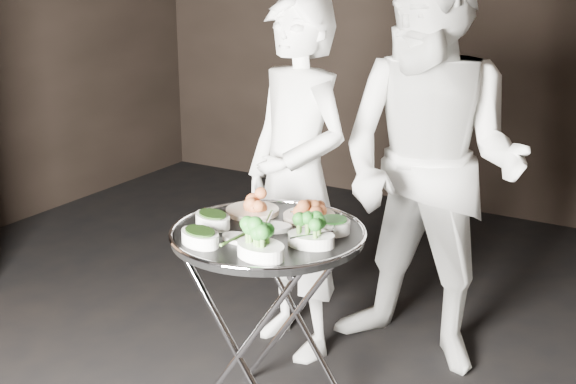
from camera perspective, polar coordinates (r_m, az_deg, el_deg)
The scene contains 15 objects.
wall_back at distance 5.68m, azimuth 17.21°, elevation 12.74°, with size 6.00×0.05×3.00m, color black.
tray_stand at distance 3.21m, azimuth -1.39°, elevation -9.11°, with size 0.56×0.47×0.82m.
serving_tray at distance 3.06m, azimuth -1.44°, elevation -2.99°, with size 0.75×0.75×0.04m.
potato_plate_a at distance 3.25m, azimuth -2.55°, elevation -0.94°, with size 0.23×0.23×0.08m.
potato_plate_b at distance 3.18m, azimuth 1.52°, elevation -1.34°, with size 0.21×0.21×0.08m.
greens_bowl at distance 3.04m, azimuth 3.24°, elevation -2.27°, with size 0.13×0.13×0.08m.
asparagus_plate_a at distance 3.07m, azimuth -1.51°, elevation -2.38°, with size 0.22×0.17×0.04m.
asparagus_plate_b at distance 2.96m, azimuth -3.32°, elevation -3.23°, with size 0.17×0.10×0.03m.
spinach_bowl_a at distance 3.12m, azimuth -5.38°, elevation -1.86°, with size 0.20×0.17×0.07m.
spinach_bowl_b at distance 2.94m, azimuth -6.27°, elevation -3.09°, with size 0.21×0.17×0.07m.
broccoli_bowl_a at distance 2.91m, azimuth 1.65°, elevation -3.20°, with size 0.20×0.16×0.07m.
broccoli_bowl_b at distance 2.80m, azimuth -1.96°, elevation -3.94°, with size 0.22×0.18×0.08m.
serving_utensils at distance 3.09m, azimuth -0.51°, elevation -1.71°, with size 0.57×0.42×0.01m.
waiter_left at distance 3.68m, azimuth 0.63°, elevation 0.90°, with size 0.62×0.40×1.69m, color white.
waiter_right at distance 3.59m, azimuth 10.06°, elevation 1.75°, with size 0.91×0.71×1.88m, color white.
Camera 1 is at (1.37, -1.97, 1.89)m, focal length 50.00 mm.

